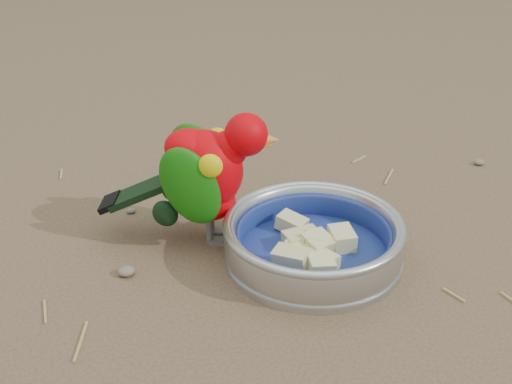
{
  "coord_description": "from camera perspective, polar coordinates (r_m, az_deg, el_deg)",
  "views": [
    {
      "loc": [
        -0.26,
        -0.74,
        0.54
      ],
      "look_at": [
        -0.09,
        0.1,
        0.08
      ],
      "focal_mm": 50.0,
      "sensor_mm": 36.0,
      "label": 1
    }
  ],
  "objects": [
    {
      "name": "ground",
      "position": [
        0.95,
        6.48,
        -6.52
      ],
      "size": [
        60.0,
        60.0,
        0.0
      ],
      "primitive_type": "plane",
      "color": "brown"
    },
    {
      "name": "lory_parrot",
      "position": [
        0.98,
        -4.05,
        0.89
      ],
      "size": [
        0.25,
        0.16,
        0.18
      ],
      "primitive_type": null,
      "rotation": [
        0.0,
        0.0,
        -1.83
      ],
      "color": "#CB0007",
      "rests_on": "ground"
    },
    {
      "name": "food_bowl",
      "position": [
        0.97,
        4.58,
        -5.12
      ],
      "size": [
        0.24,
        0.24,
        0.02
      ],
      "primitive_type": "cylinder",
      "color": "#B2B2BA",
      "rests_on": "ground"
    },
    {
      "name": "ground_debris",
      "position": [
        0.99,
        3.57,
        -4.68
      ],
      "size": [
        0.9,
        0.8,
        0.01
      ],
      "primitive_type": null,
      "color": "#A48E53",
      "rests_on": "ground"
    },
    {
      "name": "bowl_wall",
      "position": [
        0.95,
        4.64,
        -3.62
      ],
      "size": [
        0.24,
        0.24,
        0.04
      ],
      "primitive_type": null,
      "color": "#B2B2BA",
      "rests_on": "food_bowl"
    },
    {
      "name": "fruit_wedges",
      "position": [
        0.96,
        4.63,
        -3.97
      ],
      "size": [
        0.14,
        0.14,
        0.03
      ],
      "primitive_type": null,
      "color": "beige",
      "rests_on": "food_bowl"
    }
  ]
}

